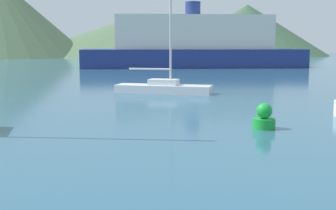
% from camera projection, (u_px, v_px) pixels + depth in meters
% --- Properties ---
extents(sailboat_middle, '(5.47, 3.82, 9.47)m').
position_uv_depth(sailboat_middle, '(164.00, 86.00, 26.44)').
color(sailboat_middle, silver).
rests_on(sailboat_middle, ground_plane).
extents(ferry_distant, '(26.53, 11.28, 7.60)m').
position_uv_depth(ferry_distant, '(193.00, 45.00, 54.97)').
color(ferry_distant, navy).
rests_on(ferry_distant, ground_plane).
extents(buoy_marker, '(0.75, 0.75, 0.86)m').
position_uv_depth(buoy_marker, '(264.00, 118.00, 15.47)').
color(buoy_marker, green).
rests_on(buoy_marker, ground_plane).
extents(hill_east, '(55.61, 55.61, 9.34)m').
position_uv_depth(hill_east, '(137.00, 35.00, 111.64)').
color(hill_east, '#4C6647').
rests_on(hill_east, ground_plane).
extents(hill_far_east, '(36.85, 36.85, 11.61)m').
position_uv_depth(hill_far_east, '(247.00, 30.00, 107.73)').
color(hill_far_east, '#38563D').
rests_on(hill_far_east, ground_plane).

